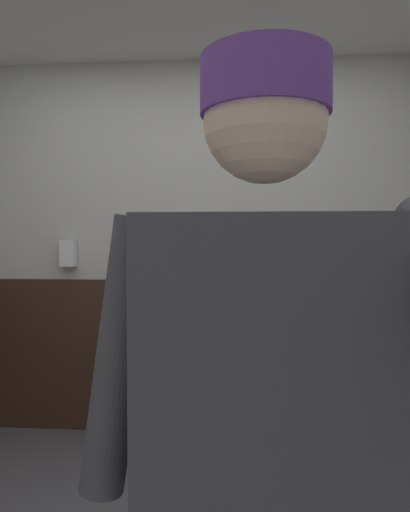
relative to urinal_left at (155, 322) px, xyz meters
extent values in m
cube|color=#B2B2AD|center=(0.28, 0.22, 0.47)|extent=(3.94, 0.12, 2.50)
cube|color=#382319|center=(0.28, 0.14, -0.26)|extent=(3.34, 0.03, 1.04)
cube|color=white|center=(0.00, 0.13, 0.05)|extent=(0.40, 0.05, 0.65)
cube|color=white|center=(0.00, -0.04, 0.00)|extent=(0.34, 0.30, 0.45)
cylinder|color=#B7BABF|center=(0.00, 0.12, 0.34)|extent=(0.04, 0.04, 0.24)
cylinder|color=#B7BABF|center=(0.00, 0.09, -0.50)|extent=(0.05, 0.05, 0.55)
cube|color=white|center=(0.75, 0.13, 0.05)|extent=(0.40, 0.05, 0.65)
cube|color=white|center=(0.75, -0.04, 0.00)|extent=(0.34, 0.30, 0.45)
cylinder|color=#B7BABF|center=(0.75, 0.12, 0.34)|extent=(0.04, 0.04, 0.24)
cylinder|color=#B7BABF|center=(0.75, 0.09, -0.50)|extent=(0.05, 0.05, 0.55)
cube|color=#4C4C51|center=(0.37, -0.07, 0.17)|extent=(0.04, 0.40, 0.90)
cube|color=#3F3F47|center=(0.60, -2.08, 0.30)|extent=(0.48, 0.24, 0.54)
cylinder|color=#3F3F47|center=(0.31, -2.08, 0.30)|extent=(0.17, 0.09, 0.56)
sphere|color=beige|center=(0.60, -2.08, 0.75)|extent=(0.24, 0.24, 0.24)
cylinder|color=#60388C|center=(0.60, -2.08, 0.81)|extent=(0.25, 0.25, 0.11)
cube|color=silver|center=(-0.62, 0.12, 0.44)|extent=(0.10, 0.07, 0.18)
camera|label=1|loc=(0.55, -2.99, 0.52)|focal=32.99mm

